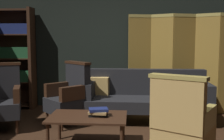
# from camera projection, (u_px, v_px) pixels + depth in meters

# --- Properties ---
(back_wall) EXTENTS (7.20, 0.10, 2.80)m
(back_wall) POSITION_uv_depth(u_px,v_px,m) (118.00, 40.00, 5.71)
(back_wall) COLOR black
(back_wall) RESTS_ON ground_plane
(folding_screen) EXTENTS (2.15, 0.34, 1.90)m
(folding_screen) POSITION_uv_depth(u_px,v_px,m) (184.00, 62.00, 5.33)
(folding_screen) COLOR olive
(folding_screen) RESTS_ON ground_plane
(bookshelf) EXTENTS (0.90, 0.32, 2.05)m
(bookshelf) POSITION_uv_depth(u_px,v_px,m) (12.00, 56.00, 5.65)
(bookshelf) COLOR #382114
(bookshelf) RESTS_ON ground_plane
(velvet_couch) EXTENTS (2.12, 0.78, 0.88)m
(velvet_couch) POSITION_uv_depth(u_px,v_px,m) (146.00, 95.00, 4.79)
(velvet_couch) COLOR #382114
(velvet_couch) RESTS_ON ground_plane
(coffee_table) EXTENTS (1.00, 0.64, 0.42)m
(coffee_table) POSITION_uv_depth(u_px,v_px,m) (88.00, 119.00, 3.56)
(coffee_table) COLOR #382114
(coffee_table) RESTS_ON ground_plane
(armchair_gilt_accent) EXTENTS (0.79, 0.79, 1.04)m
(armchair_gilt_accent) POSITION_uv_depth(u_px,v_px,m) (182.00, 124.00, 2.98)
(armchair_gilt_accent) COLOR tan
(armchair_gilt_accent) RESTS_ON ground_plane
(armchair_wing_left) EXTENTS (0.74, 0.74, 1.04)m
(armchair_wing_left) POSITION_uv_depth(u_px,v_px,m) (1.00, 99.00, 4.28)
(armchair_wing_left) COLOR #382114
(armchair_wing_left) RESTS_ON ground_plane
(armchair_wing_right) EXTENTS (0.82, 0.82, 1.04)m
(armchair_wing_right) POSITION_uv_depth(u_px,v_px,m) (70.00, 95.00, 4.55)
(armchair_wing_right) COLOR #382114
(armchair_wing_right) RESTS_ON ground_plane
(book_black_cloth) EXTENTS (0.25, 0.16, 0.04)m
(book_black_cloth) POSITION_uv_depth(u_px,v_px,m) (98.00, 115.00, 3.55)
(book_black_cloth) COLOR black
(book_black_cloth) RESTS_ON coffee_table
(book_tan_leather) EXTENTS (0.25, 0.21, 0.03)m
(book_tan_leather) POSITION_uv_depth(u_px,v_px,m) (98.00, 112.00, 3.54)
(book_tan_leather) COLOR #9E7A47
(book_tan_leather) RESTS_ON book_black_cloth
(book_navy_cloth) EXTENTS (0.27, 0.21, 0.04)m
(book_navy_cloth) POSITION_uv_depth(u_px,v_px,m) (98.00, 110.00, 3.54)
(book_navy_cloth) COLOR navy
(book_navy_cloth) RESTS_ON book_tan_leather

